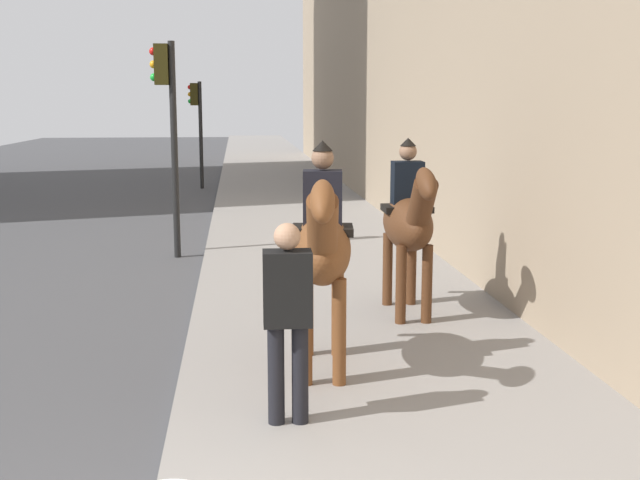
# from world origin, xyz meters

# --- Properties ---
(mounted_horse_near) EXTENTS (2.15, 0.72, 2.29)m
(mounted_horse_near) POSITION_xyz_m (3.68, -1.42, 1.39)
(mounted_horse_near) COLOR brown
(mounted_horse_near) RESTS_ON sidewalk_slab
(mounted_horse_far) EXTENTS (2.15, 0.60, 2.22)m
(mounted_horse_far) POSITION_xyz_m (5.69, -2.72, 1.33)
(mounted_horse_far) COLOR #4C2B16
(mounted_horse_far) RESTS_ON sidewalk_slab
(pedestrian_greeting) EXTENTS (0.27, 0.41, 1.70)m
(pedestrian_greeting) POSITION_xyz_m (2.43, -1.00, 1.10)
(pedestrian_greeting) COLOR black
(pedestrian_greeting) RESTS_ON sidewalk_slab
(traffic_light_near_curb) EXTENTS (0.20, 0.44, 3.82)m
(traffic_light_near_curb) POSITION_xyz_m (10.42, 0.58, 2.56)
(traffic_light_near_curb) COLOR black
(traffic_light_near_curb) RESTS_ON ground
(traffic_light_far_curb) EXTENTS (0.20, 0.44, 3.41)m
(traffic_light_far_curb) POSITION_xyz_m (22.03, 0.63, 2.31)
(traffic_light_far_curb) COLOR black
(traffic_light_far_curb) RESTS_ON ground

